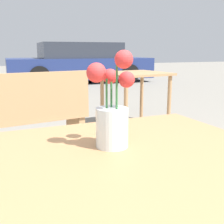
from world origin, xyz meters
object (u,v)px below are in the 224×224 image
Objects in this scene: flower_vase at (112,116)px; table_back at (135,82)px; parked_car at (80,63)px; table_front at (147,183)px.

table_back is (1.41, 2.46, -0.19)m from flower_vase.
table_front is at bearing -105.79° from parked_car.
table_front is 0.20× the size of parked_car.
flower_vase is 8.52m from parked_car.
table_back is (1.35, 2.59, 0.01)m from table_front.
table_back is 0.18× the size of parked_car.
table_front is 2.93× the size of flower_vase.
table_back is 5.79m from parked_car.
table_back is at bearing 62.55° from table_front.
table_back is at bearing 60.20° from flower_vase.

